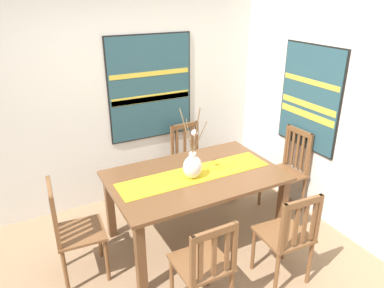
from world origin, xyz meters
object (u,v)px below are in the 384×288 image
at_px(dining_table, 195,183).
at_px(painting_on_side_wall, 310,98).
at_px(chair_2, 72,229).
at_px(chair_4, 204,265).
at_px(chair_1, 190,158).
at_px(chair_3, 288,169).
at_px(painting_on_back_wall, 150,88).
at_px(centerpiece_vase, 193,165).
at_px(chair_0, 288,235).

height_order(dining_table, painting_on_side_wall, painting_on_side_wall).
bearing_deg(chair_2, chair_4, -47.72).
distance_m(chair_4, painting_on_side_wall, 2.25).
height_order(dining_table, chair_1, chair_1).
xyz_separation_m(chair_3, painting_on_side_wall, (0.19, -0.02, 0.85)).
distance_m(dining_table, painting_on_back_wall, 1.39).
distance_m(centerpiece_vase, chair_0, 1.08).
bearing_deg(chair_3, chair_2, -179.96).
bearing_deg(painting_on_back_wall, chair_4, -101.72).
xyz_separation_m(dining_table, painting_on_side_wall, (1.46, 0.00, 0.70)).
height_order(chair_0, chair_2, chair_2).
relative_size(centerpiece_vase, chair_1, 0.81).
xyz_separation_m(chair_2, chair_4, (0.83, -0.91, -0.03)).
bearing_deg(painting_on_back_wall, chair_1, -36.44).
distance_m(chair_3, painting_on_back_wall, 1.91).
bearing_deg(chair_3, centerpiece_vase, -176.74).
distance_m(centerpiece_vase, chair_3, 1.39).
bearing_deg(chair_4, chair_3, 28.67).
xyz_separation_m(chair_0, chair_1, (-0.00, 1.83, -0.01)).
bearing_deg(chair_0, painting_on_back_wall, 100.44).
distance_m(chair_0, chair_3, 1.28).
distance_m(dining_table, painting_on_side_wall, 1.62).
relative_size(dining_table, chair_3, 1.72).
bearing_deg(chair_3, painting_on_back_wall, 136.72).
bearing_deg(chair_2, chair_3, 0.04).
bearing_deg(dining_table, chair_0, -65.65).
relative_size(dining_table, chair_4, 1.88).
height_order(chair_3, chair_4, chair_3).
height_order(centerpiece_vase, chair_3, centerpiece_vase).
relative_size(chair_4, painting_on_back_wall, 0.72).
xyz_separation_m(dining_table, chair_2, (-1.23, 0.02, -0.15)).
bearing_deg(dining_table, centerpiece_vase, -137.60).
height_order(chair_0, chair_1, chair_0).
relative_size(chair_0, chair_3, 0.94).
distance_m(chair_2, painting_on_back_wall, 1.93).
distance_m(chair_0, painting_on_side_wall, 1.64).
height_order(chair_0, painting_on_back_wall, painting_on_back_wall).
distance_m(centerpiece_vase, chair_1, 1.15).
bearing_deg(painting_on_back_wall, painting_on_side_wall, -39.77).
xyz_separation_m(dining_table, chair_3, (1.27, 0.02, -0.15)).
relative_size(chair_0, chair_4, 1.03).
distance_m(chair_3, painting_on_side_wall, 0.87).
bearing_deg(chair_4, chair_2, 132.28).
xyz_separation_m(chair_0, chair_3, (0.85, 0.95, 0.02)).
distance_m(dining_table, chair_2, 1.24).
height_order(centerpiece_vase, painting_on_side_wall, painting_on_side_wall).
height_order(chair_0, painting_on_side_wall, painting_on_side_wall).
bearing_deg(centerpiece_vase, chair_3, 3.26).
bearing_deg(painting_on_back_wall, centerpiece_vase, -94.02).
xyz_separation_m(centerpiece_vase, chair_4, (-0.35, -0.84, -0.43)).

